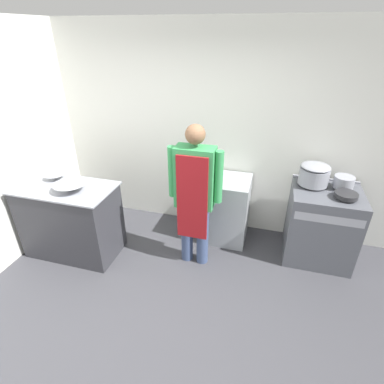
# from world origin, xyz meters

# --- Properties ---
(ground_plane) EXTENTS (14.00, 14.00, 0.00)m
(ground_plane) POSITION_xyz_m (0.00, 0.00, 0.00)
(ground_plane) COLOR #38383D
(wall_back) EXTENTS (8.00, 0.05, 2.70)m
(wall_back) POSITION_xyz_m (0.00, 1.98, 1.35)
(wall_back) COLOR silver
(wall_back) RESTS_ON ground_plane
(wall_left) EXTENTS (0.05, 8.00, 2.70)m
(wall_left) POSITION_xyz_m (-2.05, 1.00, 1.35)
(wall_left) COLOR silver
(wall_left) RESTS_ON ground_plane
(prep_counter) EXTENTS (1.16, 0.64, 0.92)m
(prep_counter) POSITION_xyz_m (-1.39, 0.82, 0.46)
(prep_counter) COLOR #2D2D33
(prep_counter) RESTS_ON ground_plane
(stove) EXTENTS (0.78, 0.68, 0.94)m
(stove) POSITION_xyz_m (1.58, 1.56, 0.46)
(stove) COLOR #4C4F56
(stove) RESTS_ON ground_plane
(fridge_unit) EXTENTS (0.56, 0.57, 0.87)m
(fridge_unit) POSITION_xyz_m (0.42, 1.64, 0.44)
(fridge_unit) COLOR #93999E
(fridge_unit) RESTS_ON ground_plane
(person_cook) EXTENTS (0.61, 0.24, 1.73)m
(person_cook) POSITION_xyz_m (0.13, 1.05, 0.98)
(person_cook) COLOR #38476B
(person_cook) RESTS_ON ground_plane
(mixing_bowl) EXTENTS (0.37, 0.37, 0.09)m
(mixing_bowl) POSITION_xyz_m (-1.26, 0.77, 0.97)
(mixing_bowl) COLOR gray
(mixing_bowl) RESTS_ON prep_counter
(small_bowl) EXTENTS (0.24, 0.24, 0.06)m
(small_bowl) POSITION_xyz_m (-1.63, 0.99, 0.96)
(small_bowl) COLOR gray
(small_bowl) RESTS_ON prep_counter
(stock_pot) EXTENTS (0.34, 0.34, 0.25)m
(stock_pot) POSITION_xyz_m (1.41, 1.68, 1.06)
(stock_pot) COLOR gray
(stock_pot) RESTS_ON stove
(saute_pan) EXTENTS (0.25, 0.25, 0.05)m
(saute_pan) POSITION_xyz_m (1.74, 1.44, 0.96)
(saute_pan) COLOR #262628
(saute_pan) RESTS_ON stove
(sauce_pot) EXTENTS (0.22, 0.22, 0.14)m
(sauce_pot) POSITION_xyz_m (1.74, 1.68, 1.00)
(sauce_pot) COLOR gray
(sauce_pot) RESTS_ON stove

